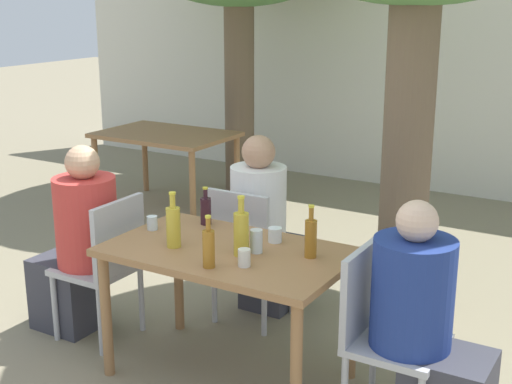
{
  "coord_description": "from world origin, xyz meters",
  "views": [
    {
      "loc": [
        1.99,
        -3.06,
        2.13
      ],
      "look_at": [
        0.0,
        0.3,
        1.02
      ],
      "focal_mm": 50.0,
      "sensor_mm": 36.0,
      "label": 1
    }
  ],
  "objects_px": {
    "person_seated_0": "(78,248)",
    "drinking_glass_3": "(244,258)",
    "patio_chair_1": "(381,327)",
    "person_seated_1": "(427,335)",
    "drinking_glass_1": "(275,235)",
    "dining_table_back": "(166,142)",
    "amber_bottle_2": "(311,237)",
    "amber_bottle_3": "(209,247)",
    "patio_chair_2": "(247,247)",
    "oil_cruet_0": "(173,226)",
    "patio_chair_0": "(106,260)",
    "drinking_glass_0": "(256,241)",
    "dining_table_front": "(228,266)",
    "drinking_glass_2": "(152,223)",
    "oil_cruet_1": "(241,232)",
    "wine_bottle_4": "(206,210)",
    "person_seated_2": "(265,233)"
  },
  "relations": [
    {
      "from": "drinking_glass_0",
      "to": "drinking_glass_2",
      "type": "bearing_deg",
      "value": 178.85
    },
    {
      "from": "drinking_glass_0",
      "to": "drinking_glass_1",
      "type": "height_order",
      "value": "drinking_glass_0"
    },
    {
      "from": "patio_chair_0",
      "to": "person_seated_0",
      "type": "relative_size",
      "value": 0.75
    },
    {
      "from": "oil_cruet_0",
      "to": "drinking_glass_1",
      "type": "relative_size",
      "value": 3.8
    },
    {
      "from": "drinking_glass_0",
      "to": "drinking_glass_3",
      "type": "bearing_deg",
      "value": -76.47
    },
    {
      "from": "amber_bottle_2",
      "to": "drinking_glass_1",
      "type": "distance_m",
      "value": 0.31
    },
    {
      "from": "patio_chair_0",
      "to": "oil_cruet_0",
      "type": "bearing_deg",
      "value": 79.01
    },
    {
      "from": "person_seated_0",
      "to": "drinking_glass_0",
      "type": "relative_size",
      "value": 9.65
    },
    {
      "from": "wine_bottle_4",
      "to": "dining_table_front",
      "type": "bearing_deg",
      "value": -40.29
    },
    {
      "from": "amber_bottle_3",
      "to": "drinking_glass_2",
      "type": "relative_size",
      "value": 3.35
    },
    {
      "from": "patio_chair_0",
      "to": "drinking_glass_0",
      "type": "bearing_deg",
      "value": 91.86
    },
    {
      "from": "dining_table_front",
      "to": "oil_cruet_1",
      "type": "relative_size",
      "value": 4.05
    },
    {
      "from": "patio_chair_1",
      "to": "person_seated_2",
      "type": "relative_size",
      "value": 0.74
    },
    {
      "from": "drinking_glass_0",
      "to": "drinking_glass_3",
      "type": "height_order",
      "value": "drinking_glass_0"
    },
    {
      "from": "patio_chair_0",
      "to": "drinking_glass_2",
      "type": "relative_size",
      "value": 11.21
    },
    {
      "from": "dining_table_back",
      "to": "drinking_glass_1",
      "type": "bearing_deg",
      "value": -41.84
    },
    {
      "from": "amber_bottle_3",
      "to": "drinking_glass_2",
      "type": "height_order",
      "value": "amber_bottle_3"
    },
    {
      "from": "drinking_glass_0",
      "to": "person_seated_1",
      "type": "bearing_deg",
      "value": -2.03
    },
    {
      "from": "drinking_glass_2",
      "to": "drinking_glass_1",
      "type": "bearing_deg",
      "value": 14.13
    },
    {
      "from": "dining_table_back",
      "to": "amber_bottle_3",
      "type": "distance_m",
      "value": 3.64
    },
    {
      "from": "oil_cruet_0",
      "to": "amber_bottle_3",
      "type": "distance_m",
      "value": 0.37
    },
    {
      "from": "patio_chair_2",
      "to": "oil_cruet_0",
      "type": "distance_m",
      "value": 0.83
    },
    {
      "from": "patio_chair_2",
      "to": "person_seated_1",
      "type": "xyz_separation_m",
      "value": [
        1.39,
        -0.63,
        0.02
      ]
    },
    {
      "from": "drinking_glass_2",
      "to": "amber_bottle_3",
      "type": "bearing_deg",
      "value": -27.32
    },
    {
      "from": "person_seated_0",
      "to": "drinking_glass_3",
      "type": "relative_size",
      "value": 13.45
    },
    {
      "from": "wine_bottle_4",
      "to": "drinking_glass_3",
      "type": "height_order",
      "value": "wine_bottle_4"
    },
    {
      "from": "amber_bottle_3",
      "to": "drinking_glass_3",
      "type": "bearing_deg",
      "value": 34.97
    },
    {
      "from": "patio_chair_0",
      "to": "wine_bottle_4",
      "type": "height_order",
      "value": "wine_bottle_4"
    },
    {
      "from": "patio_chair_1",
      "to": "person_seated_1",
      "type": "bearing_deg",
      "value": -90.0
    },
    {
      "from": "dining_table_front",
      "to": "person_seated_2",
      "type": "bearing_deg",
      "value": 107.07
    },
    {
      "from": "patio_chair_1",
      "to": "amber_bottle_3",
      "type": "relative_size",
      "value": 3.35
    },
    {
      "from": "patio_chair_2",
      "to": "amber_bottle_2",
      "type": "distance_m",
      "value": 0.94
    },
    {
      "from": "oil_cruet_1",
      "to": "person_seated_1",
      "type": "bearing_deg",
      "value": 2.35
    },
    {
      "from": "oil_cruet_1",
      "to": "amber_bottle_2",
      "type": "height_order",
      "value": "oil_cruet_1"
    },
    {
      "from": "oil_cruet_1",
      "to": "drinking_glass_0",
      "type": "height_order",
      "value": "oil_cruet_1"
    },
    {
      "from": "amber_bottle_3",
      "to": "wine_bottle_4",
      "type": "xyz_separation_m",
      "value": [
        -0.41,
        0.57,
        -0.02
      ]
    },
    {
      "from": "person_seated_0",
      "to": "person_seated_1",
      "type": "distance_m",
      "value": 2.25
    },
    {
      "from": "person_seated_1",
      "to": "drinking_glass_1",
      "type": "distance_m",
      "value": 1.03
    },
    {
      "from": "drinking_glass_1",
      "to": "dining_table_back",
      "type": "bearing_deg",
      "value": 138.16
    },
    {
      "from": "amber_bottle_2",
      "to": "drinking_glass_0",
      "type": "height_order",
      "value": "amber_bottle_2"
    },
    {
      "from": "person_seated_1",
      "to": "drinking_glass_0",
      "type": "height_order",
      "value": "person_seated_1"
    },
    {
      "from": "wine_bottle_4",
      "to": "drinking_glass_2",
      "type": "height_order",
      "value": "wine_bottle_4"
    },
    {
      "from": "drinking_glass_0",
      "to": "drinking_glass_1",
      "type": "xyz_separation_m",
      "value": [
        0.0,
        0.2,
        -0.02
      ]
    },
    {
      "from": "patio_chair_1",
      "to": "dining_table_back",
      "type": "bearing_deg",
      "value": 52.62
    },
    {
      "from": "oil_cruet_0",
      "to": "amber_bottle_2",
      "type": "bearing_deg",
      "value": 18.36
    },
    {
      "from": "dining_table_front",
      "to": "drinking_glass_1",
      "type": "height_order",
      "value": "drinking_glass_1"
    },
    {
      "from": "dining_table_front",
      "to": "drinking_glass_2",
      "type": "relative_size",
      "value": 16.06
    },
    {
      "from": "patio_chair_0",
      "to": "drinking_glass_2",
      "type": "xyz_separation_m",
      "value": [
        0.33,
        0.05,
        0.28
      ]
    },
    {
      "from": "patio_chair_2",
      "to": "dining_table_front",
      "type": "bearing_deg",
      "value": 112.76
    },
    {
      "from": "patio_chair_2",
      "to": "drinking_glass_3",
      "type": "distance_m",
      "value": 0.97
    }
  ]
}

